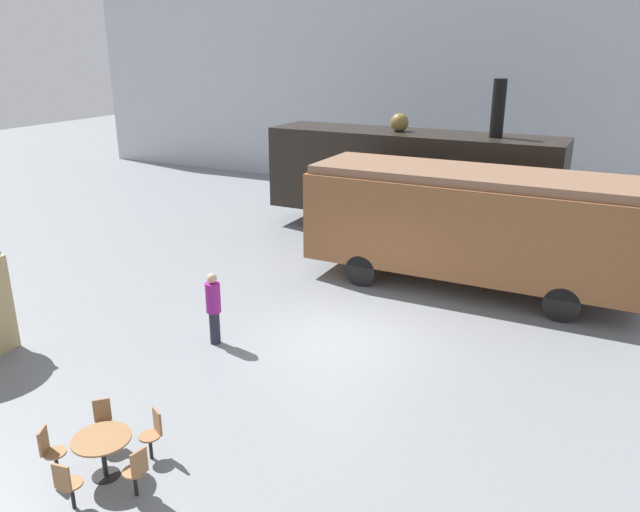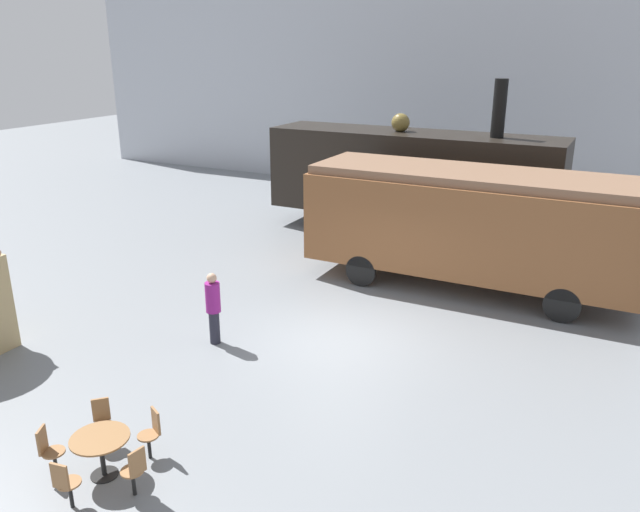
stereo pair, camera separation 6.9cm
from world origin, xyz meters
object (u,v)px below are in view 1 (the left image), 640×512
at_px(steam_locomotive, 411,174).
at_px(passenger_coach_wooden, 471,221).
at_px(visitor_person, 214,306).
at_px(cafe_table_near, 102,445).
at_px(cafe_chair_0, 153,431).

height_order(steam_locomotive, passenger_coach_wooden, steam_locomotive).
bearing_deg(visitor_person, cafe_table_near, -75.49).
height_order(steam_locomotive, visitor_person, steam_locomotive).
height_order(passenger_coach_wooden, cafe_table_near, passenger_coach_wooden).
relative_size(passenger_coach_wooden, cafe_chair_0, 10.35).
distance_m(passenger_coach_wooden, cafe_table_near, 11.34).
bearing_deg(passenger_coach_wooden, steam_locomotive, 127.20).
distance_m(steam_locomotive, visitor_person, 10.49).
height_order(passenger_coach_wooden, visitor_person, passenger_coach_wooden).
bearing_deg(steam_locomotive, cafe_table_near, -89.65).
relative_size(passenger_coach_wooden, cafe_table_near, 9.69).
height_order(cafe_table_near, cafe_chair_0, cafe_chair_0).
bearing_deg(steam_locomotive, visitor_person, -96.13).
distance_m(cafe_chair_0, visitor_person, 4.23).
xyz_separation_m(cafe_table_near, cafe_chair_0, (0.38, 0.74, -0.07)).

